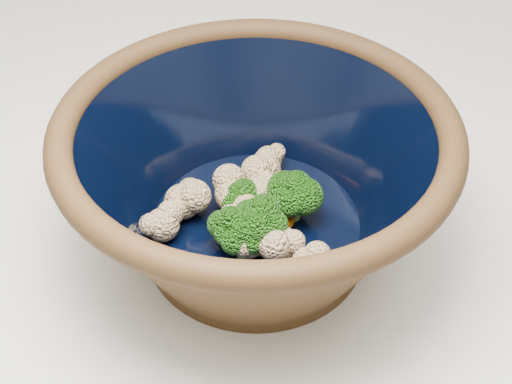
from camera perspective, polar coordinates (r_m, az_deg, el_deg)
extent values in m
cylinder|color=black|center=(0.67, 0.00, -3.95)|extent=(0.20, 0.20, 0.01)
torus|color=black|center=(0.58, 0.00, 5.04)|extent=(0.34, 0.34, 0.02)
cylinder|color=black|center=(0.65, 0.00, -2.42)|extent=(0.19, 0.19, 0.00)
cylinder|color=#608442|center=(0.62, -1.96, -3.83)|extent=(0.01, 0.01, 0.02)
ellipsoid|color=#226413|center=(0.61, -2.01, -2.39)|extent=(0.04, 0.04, 0.03)
cylinder|color=#608442|center=(0.65, 2.45, -1.22)|extent=(0.01, 0.01, 0.02)
ellipsoid|color=#226413|center=(0.64, 2.51, 0.06)|extent=(0.03, 0.03, 0.03)
cylinder|color=#608442|center=(0.65, 3.00, -1.39)|extent=(0.01, 0.01, 0.02)
ellipsoid|color=#226413|center=(0.63, 3.08, 0.27)|extent=(0.04, 0.04, 0.04)
cylinder|color=#608442|center=(0.65, -1.30, -1.52)|extent=(0.01, 0.01, 0.02)
ellipsoid|color=#226413|center=(0.64, -1.33, -0.22)|extent=(0.03, 0.03, 0.03)
cylinder|color=#608442|center=(0.63, 0.49, -3.49)|extent=(0.01, 0.01, 0.02)
ellipsoid|color=#226413|center=(0.61, 0.50, -1.78)|extent=(0.05, 0.05, 0.04)
cylinder|color=#608442|center=(0.62, -1.05, -4.69)|extent=(0.01, 0.01, 0.02)
ellipsoid|color=#226413|center=(0.60, -1.07, -3.38)|extent=(0.04, 0.04, 0.03)
cylinder|color=#608442|center=(0.62, -0.13, -3.74)|extent=(0.01, 0.01, 0.02)
ellipsoid|color=#226413|center=(0.61, -0.13, -2.22)|extent=(0.04, 0.04, 0.03)
cylinder|color=#608442|center=(0.62, 0.17, -3.71)|extent=(0.01, 0.01, 0.02)
ellipsoid|color=#226413|center=(0.61, 0.17, -2.16)|extent=(0.04, 0.04, 0.04)
sphere|color=#D1B890|center=(0.61, -0.59, -3.95)|extent=(0.03, 0.03, 0.03)
sphere|color=#D1B890|center=(0.63, -1.65, -2.22)|extent=(0.03, 0.03, 0.03)
sphere|color=#D1B890|center=(0.65, 0.24, -0.15)|extent=(0.03, 0.03, 0.03)
sphere|color=#D1B890|center=(0.63, -7.49, -2.63)|extent=(0.03, 0.03, 0.03)
sphere|color=#D1B890|center=(0.70, 1.01, 2.65)|extent=(0.03, 0.03, 0.03)
sphere|color=#D1B890|center=(0.68, 0.61, 1.79)|extent=(0.03, 0.03, 0.03)
sphere|color=#D1B890|center=(0.65, -5.93, -0.78)|extent=(0.03, 0.03, 0.03)
sphere|color=#D1B890|center=(0.65, -1.87, -0.21)|extent=(0.03, 0.03, 0.03)
sphere|color=#D1B890|center=(0.61, 2.01, -4.11)|extent=(0.03, 0.03, 0.03)
sphere|color=#D1B890|center=(0.60, 4.08, -5.61)|extent=(0.03, 0.03, 0.03)
cylinder|color=orange|center=(0.68, -1.41, 0.67)|extent=(0.03, 0.03, 0.01)
cylinder|color=orange|center=(0.63, 0.28, -4.16)|extent=(0.02, 0.02, 0.01)
cylinder|color=orange|center=(0.63, -0.98, -3.34)|extent=(0.03, 0.03, 0.01)
cylinder|color=orange|center=(0.65, -0.97, -2.05)|extent=(0.03, 0.03, 0.01)
cylinder|color=orange|center=(0.65, 1.72, -2.09)|extent=(0.03, 0.03, 0.01)
cylinder|color=orange|center=(0.65, -1.25, -2.08)|extent=(0.03, 0.03, 0.01)
cylinder|color=orange|center=(0.66, -0.57, -0.85)|extent=(0.03, 0.03, 0.01)
cylinder|color=orange|center=(0.68, 2.57, 0.66)|extent=(0.03, 0.03, 0.01)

